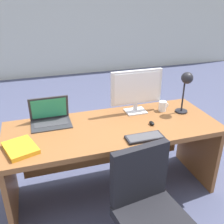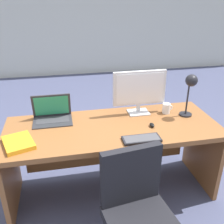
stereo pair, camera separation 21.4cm
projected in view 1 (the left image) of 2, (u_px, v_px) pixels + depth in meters
The scene contains 11 objects.
ground at pixel (83, 124), 3.91m from camera, with size 12.00×12.00×0.00m, color #474C6B.
back_wall at pixel (55, 12), 5.62m from camera, with size 10.00×0.10×2.80m, color silver.
desk at pixel (112, 142), 2.42m from camera, with size 1.90×0.76×0.74m.
monitor at pixel (136, 89), 2.47m from camera, with size 0.51×0.16×0.42m.
laptop at pixel (50, 115), 2.34m from camera, with size 0.35×0.25×0.24m.
keyboard at pixel (145, 137), 2.10m from camera, with size 0.31×0.13×0.02m.
mouse at pixel (152, 123), 2.32m from camera, with size 0.04×0.07×0.03m.
desk_lamp at pixel (186, 84), 2.42m from camera, with size 0.12×0.14×0.41m.
book at pixel (20, 148), 1.95m from camera, with size 0.29×0.33×0.03m.
coffee_mug at pixel (163, 106), 2.57m from camera, with size 0.10×0.08×0.10m.
office_chair at pixel (149, 221), 1.83m from camera, with size 0.56×0.56×0.88m.
Camera 1 is at (-0.62, -1.93, 1.83)m, focal length 41.57 mm.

